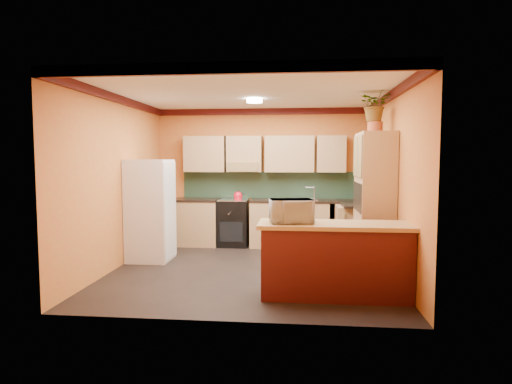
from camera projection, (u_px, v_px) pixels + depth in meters
room_shell at (254, 135)px, 6.72m from camera, size 4.24×4.24×2.72m
base_cabinets_back at (265, 224)px, 8.35m from camera, size 3.65×0.60×0.88m
countertop_back at (265, 200)px, 8.31m from camera, size 3.65×0.62×0.04m
stove at (233, 223)px, 8.41m from camera, size 0.58×0.58×0.91m
kettle at (238, 195)px, 8.31m from camera, size 0.20×0.20×0.18m
sink at (305, 199)px, 8.23m from camera, size 0.48×0.40×0.03m
base_cabinets_right at (359, 231)px, 7.54m from camera, size 0.60×0.80×0.88m
countertop_right at (360, 205)px, 7.50m from camera, size 0.62×0.80×0.04m
fridge at (150, 210)px, 7.18m from camera, size 0.68×0.66×1.70m
pantry at (374, 204)px, 6.36m from camera, size 0.48×0.90×2.10m
fern_pot at (375, 127)px, 6.32m from camera, size 0.22×0.22×0.16m
fern at (376, 105)px, 6.29m from camera, size 0.50×0.45×0.50m
breakfast_bar at (335, 262)px, 5.28m from camera, size 1.80×0.55×0.88m
bar_top at (336, 225)px, 5.24m from camera, size 1.90×0.65×0.05m
microwave at (291, 211)px, 5.28m from camera, size 0.58×0.44×0.29m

